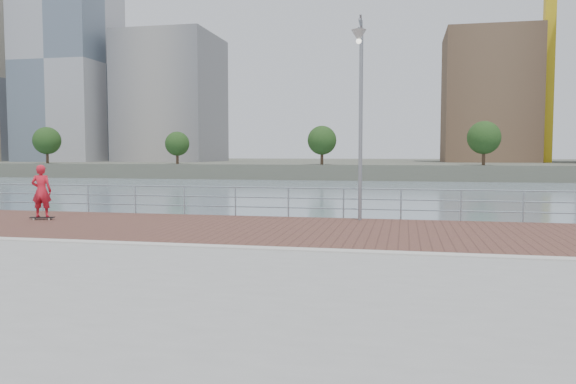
# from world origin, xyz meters

# --- Properties ---
(water) EXTENTS (400.00, 400.00, 0.00)m
(water) POSITION_xyz_m (0.00, 0.00, -2.00)
(water) COLOR slate
(water) RESTS_ON ground
(seawall) EXTENTS (40.00, 24.00, 2.00)m
(seawall) POSITION_xyz_m (0.00, -5.00, -1.00)
(seawall) COLOR gray
(seawall) RESTS_ON ground
(brick_lane) EXTENTS (40.00, 6.80, 0.02)m
(brick_lane) POSITION_xyz_m (0.00, 3.60, 0.01)
(brick_lane) COLOR brown
(brick_lane) RESTS_ON seawall
(curb) EXTENTS (40.00, 0.40, 0.06)m
(curb) POSITION_xyz_m (0.00, 0.00, 0.03)
(curb) COLOR #B7B5AD
(curb) RESTS_ON seawall
(far_shore) EXTENTS (320.00, 95.00, 2.50)m
(far_shore) POSITION_xyz_m (0.00, 122.50, -0.75)
(far_shore) COLOR #4C5142
(far_shore) RESTS_ON ground
(guardrail) EXTENTS (39.06, 0.06, 1.13)m
(guardrail) POSITION_xyz_m (0.00, 7.00, 0.69)
(guardrail) COLOR #8C9EA8
(guardrail) RESTS_ON brick_lane
(street_lamp) EXTENTS (0.49, 1.43, 6.75)m
(street_lamp) POSITION_xyz_m (1.66, 6.01, 4.80)
(street_lamp) COLOR gray
(street_lamp) RESTS_ON brick_lane
(skateboard) EXTENTS (0.87, 0.43, 0.10)m
(skateboard) POSITION_xyz_m (-9.42, 4.31, 0.10)
(skateboard) COLOR black
(skateboard) RESTS_ON brick_lane
(skateboarder) EXTENTS (0.78, 0.62, 1.87)m
(skateboarder) POSITION_xyz_m (-9.42, 4.31, 1.04)
(skateboarder) COLOR red
(skateboarder) RESTS_ON skateboard
(skyline) EXTENTS (233.00, 41.00, 72.29)m
(skyline) POSITION_xyz_m (29.68, 104.41, 24.96)
(skyline) COLOR #ADA38E
(skyline) RESTS_ON far_shore
(shoreline_trees) EXTENTS (109.58, 5.07, 6.76)m
(shoreline_trees) POSITION_xyz_m (-10.53, 77.00, 4.40)
(shoreline_trees) COLOR #473323
(shoreline_trees) RESTS_ON far_shore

